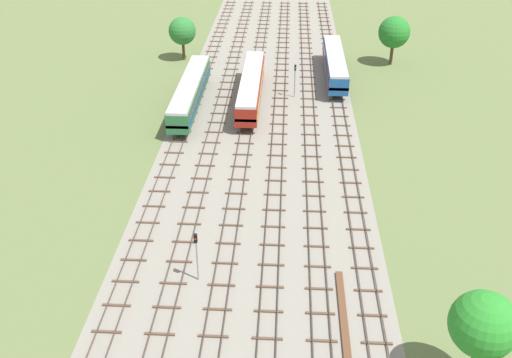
{
  "coord_description": "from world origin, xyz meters",
  "views": [
    {
      "loc": [
        3.06,
        -18.91,
        33.71
      ],
      "look_at": [
        0.0,
        35.33,
        1.5
      ],
      "focal_mm": 40.73,
      "sensor_mm": 36.0,
      "label": 1
    }
  ],
  "objects_px": {
    "signal_post_nearest": "(197,250)",
    "passenger_coach_centre_left_near": "(251,86)",
    "diesel_railcar_right_mid": "(335,63)",
    "signal_post_near": "(295,76)",
    "passenger_coach_far_left_nearest": "(190,91)"
  },
  "relations": [
    {
      "from": "passenger_coach_centre_left_near",
      "to": "signal_post_nearest",
      "type": "xyz_separation_m",
      "value": [
        -2.11,
        -39.63,
        0.65
      ]
    },
    {
      "from": "passenger_coach_far_left_nearest",
      "to": "passenger_coach_centre_left_near",
      "type": "relative_size",
      "value": 1.0
    },
    {
      "from": "signal_post_nearest",
      "to": "signal_post_near",
      "type": "bearing_deg",
      "value": 78.63
    },
    {
      "from": "passenger_coach_far_left_nearest",
      "to": "signal_post_nearest",
      "type": "xyz_separation_m",
      "value": [
        6.34,
        -37.15,
        0.65
      ]
    },
    {
      "from": "diesel_railcar_right_mid",
      "to": "signal_post_near",
      "type": "height_order",
      "value": "signal_post_near"
    },
    {
      "from": "passenger_coach_centre_left_near",
      "to": "signal_post_near",
      "type": "bearing_deg",
      "value": 20.91
    },
    {
      "from": "passenger_coach_far_left_nearest",
      "to": "signal_post_nearest",
      "type": "distance_m",
      "value": 37.7
    },
    {
      "from": "passenger_coach_far_left_nearest",
      "to": "signal_post_near",
      "type": "bearing_deg",
      "value": 18.33
    },
    {
      "from": "passenger_coach_centre_left_near",
      "to": "diesel_railcar_right_mid",
      "type": "distance_m",
      "value": 16.4
    },
    {
      "from": "passenger_coach_far_left_nearest",
      "to": "passenger_coach_centre_left_near",
      "type": "distance_m",
      "value": 8.81
    },
    {
      "from": "signal_post_nearest",
      "to": "diesel_railcar_right_mid",
      "type": "bearing_deg",
      "value": 73.52
    },
    {
      "from": "diesel_railcar_right_mid",
      "to": "signal_post_nearest",
      "type": "bearing_deg",
      "value": -106.48
    },
    {
      "from": "signal_post_nearest",
      "to": "passenger_coach_centre_left_near",
      "type": "bearing_deg",
      "value": 86.95
    },
    {
      "from": "passenger_coach_far_left_nearest",
      "to": "diesel_railcar_right_mid",
      "type": "height_order",
      "value": "same"
    },
    {
      "from": "passenger_coach_far_left_nearest",
      "to": "signal_post_near",
      "type": "height_order",
      "value": "signal_post_near"
    }
  ]
}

